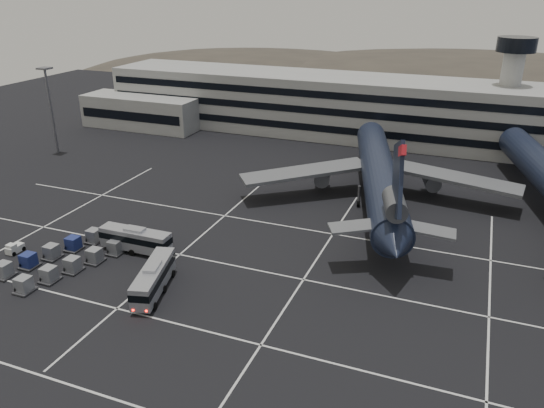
{
  "coord_description": "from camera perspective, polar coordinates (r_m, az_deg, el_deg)",
  "views": [
    {
      "loc": [
        29.57,
        -51.34,
        35.05
      ],
      "look_at": [
        3.63,
        14.37,
        5.0
      ],
      "focal_mm": 35.0,
      "sensor_mm": 36.0,
      "label": 1
    }
  ],
  "objects": [
    {
      "name": "lane_markings",
      "position": [
        68.97,
        -6.3,
        -7.65
      ],
      "size": [
        90.0,
        55.62,
        0.01
      ],
      "color": "silver",
      "rests_on": "ground"
    },
    {
      "name": "trijet_main",
      "position": [
        89.4,
        11.47,
        3.1
      ],
      "size": [
        45.84,
        56.87,
        18.08
      ],
      "rotation": [
        0.0,
        0.0,
        0.26
      ],
      "color": "black",
      "rests_on": "ground"
    },
    {
      "name": "bus_far",
      "position": [
        75.63,
        -14.46,
        -3.65
      ],
      "size": [
        10.43,
        2.75,
        3.67
      ],
      "rotation": [
        0.0,
        0.0,
        1.58
      ],
      "color": "#9C9EA4",
      "rests_on": "ground"
    },
    {
      "name": "terminal",
      "position": [
        129.8,
        6.63,
        10.38
      ],
      "size": [
        125.0,
        26.0,
        24.0
      ],
      "color": "gray",
      "rests_on": "ground"
    },
    {
      "name": "lightpole_left",
      "position": [
        123.06,
        -22.83,
        10.4
      ],
      "size": [
        2.4,
        2.4,
        18.28
      ],
      "color": "slate",
      "rests_on": "ground"
    },
    {
      "name": "tug_a",
      "position": [
        81.81,
        -25.96,
        -4.32
      ],
      "size": [
        1.48,
        2.4,
        1.51
      ],
      "rotation": [
        0.0,
        0.0,
        -0.03
      ],
      "color": "silver",
      "rests_on": "ground"
    },
    {
      "name": "uld_cluster",
      "position": [
        75.81,
        -21.66,
        -5.45
      ],
      "size": [
        12.01,
        16.81,
        1.98
      ],
      "rotation": [
        0.0,
        0.0,
        -0.34
      ],
      "color": "#2D2D30",
      "rests_on": "ground"
    },
    {
      "name": "hills",
      "position": [
        226.59,
        18.41,
        9.88
      ],
      "size": [
        352.0,
        180.0,
        44.0
      ],
      "color": "#38332B",
      "rests_on": "ground"
    },
    {
      "name": "tug_b",
      "position": [
        70.81,
        -12.34,
        -6.69
      ],
      "size": [
        1.82,
        2.25,
        1.27
      ],
      "rotation": [
        0.0,
        0.0,
        0.37
      ],
      "color": "silver",
      "rests_on": "ground"
    },
    {
      "name": "bus_near",
      "position": [
        65.78,
        -12.62,
        -7.7
      ],
      "size": [
        5.13,
        10.83,
        3.73
      ],
      "rotation": [
        0.0,
        0.0,
        0.27
      ],
      "color": "#9C9EA4",
      "rests_on": "ground"
    },
    {
      "name": "ground",
      "position": [
        68.83,
        -7.29,
        -7.77
      ],
      "size": [
        260.0,
        260.0,
        0.0
      ],
      "primitive_type": "plane",
      "color": "black",
      "rests_on": "ground"
    }
  ]
}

